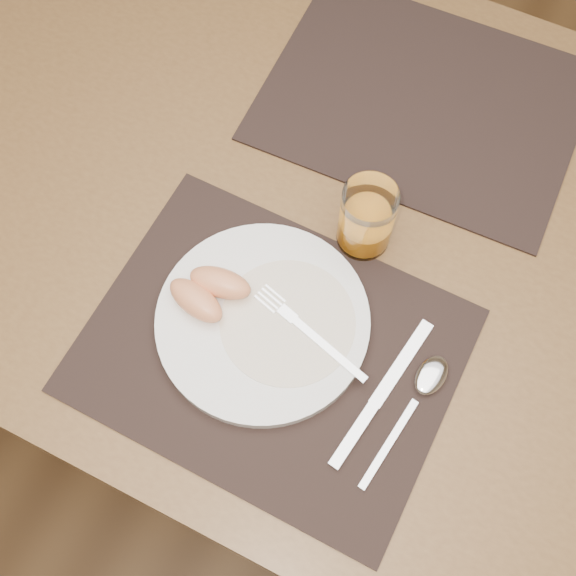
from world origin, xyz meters
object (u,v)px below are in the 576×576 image
Objects in this scene: juice_glass at (366,220)px; knife at (374,405)px; table at (345,243)px; fork at (302,326)px; plate at (263,321)px; spoon at (425,385)px; placemat_near at (271,350)px; placemat_far at (422,101)px.

knife is at bearing -62.70° from juice_glass.
fork is (0.02, -0.18, 0.11)m from table.
fork is at bearing -95.49° from juice_glass.
juice_glass is (0.02, 0.16, 0.03)m from fork.
table is 13.03× the size of juice_glass.
plate reaches higher than spoon.
placemat_near is 0.04m from plate.
placemat_far is 2.05× the size of knife.
plate is at bearing -99.76° from table.
juice_glass is (0.01, -0.24, 0.05)m from placemat_far.
placemat_far is 0.42m from plate.
table is 0.28m from knife.
placemat_far is at bearing 89.68° from fork.
fork is at bearing -179.33° from spoon.
fork is (-0.00, -0.40, 0.02)m from placemat_far.
placemat_far is at bearing 92.98° from juice_glass.
juice_glass is (-0.10, 0.20, 0.04)m from knife.
knife is 0.07m from spoon.
table is at bearing 80.24° from plate.
table is at bearing -94.63° from placemat_far.
spoon is (0.19, 0.04, 0.01)m from placemat_near.
placemat_far is 0.46m from knife.
plate is at bearing 168.26° from knife.
placemat_near is at bearing -121.43° from fork.
spoon is (0.17, 0.00, -0.01)m from fork.
placemat_far is 1.67× the size of plate.
placemat_near is (-0.01, -0.22, 0.09)m from table.
knife is at bearing -133.33° from spoon.
spoon reaches higher than knife.
table is 0.22m from plate.
placemat_far is (0.02, 0.22, 0.09)m from table.
fork is 1.60× the size of juice_glass.
plate is at bearing -166.20° from fork.
spoon is at bearing -44.58° from table.
spoon is at bearing -45.60° from juice_glass.
table is 0.24m from placemat_far.
spoon reaches higher than placemat_far.
plate is 0.22m from spoon.
placemat_far is at bearing 82.96° from plate.
plate is (-0.02, 0.03, 0.01)m from placemat_near.
juice_glass is (0.04, 0.20, 0.05)m from placemat_near.
knife is 1.14× the size of spoon.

